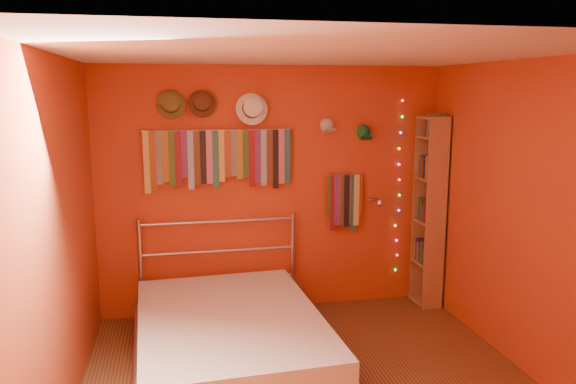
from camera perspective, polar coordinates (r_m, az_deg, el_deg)
back_wall at (r=5.71m, az=-1.50°, el=0.15°), size 3.50×0.02×2.50m
right_wall at (r=4.77m, az=23.70°, el=-2.75°), size 0.02×3.50×2.50m
left_wall at (r=3.99m, az=-22.41°, el=-5.08°), size 0.02×3.50×2.50m
ceiling at (r=3.91m, az=3.02°, el=13.88°), size 3.50×3.50×0.02m
tie_rack at (r=5.52m, az=-7.08°, el=3.62°), size 1.45×0.03×0.60m
small_tie_rack at (r=5.84m, az=5.81°, el=-0.79°), size 0.40×0.03×0.60m
fedora_olive at (r=5.44m, az=-11.81°, el=8.76°), size 0.28×0.15×0.28m
fedora_brown at (r=5.45m, az=-8.73°, el=8.92°), size 0.26×0.14×0.26m
fedora_white at (r=5.49m, az=-3.66°, el=8.49°), size 0.31×0.17×0.31m
cap_white at (r=5.70m, az=3.98°, el=6.77°), size 0.16×0.20×0.16m
cap_green at (r=5.82m, az=7.67°, el=6.06°), size 0.16×0.21×0.16m
fairy_lights at (r=6.05m, az=11.18°, el=0.45°), size 0.06×0.02×1.84m
reading_lamp at (r=5.76m, az=9.16°, el=-1.05°), size 0.08×0.33×0.10m
bookshelf at (r=6.06m, az=14.53°, el=-1.82°), size 0.25×0.34×2.00m
bed at (r=4.82m, az=-5.91°, el=-14.51°), size 1.66×2.17×1.03m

